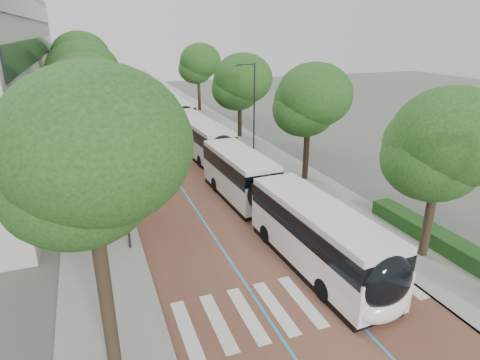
% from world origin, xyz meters
% --- Properties ---
extents(ground, '(160.00, 160.00, 0.00)m').
position_xyz_m(ground, '(0.00, 0.00, 0.00)').
color(ground, '#51544C').
rests_on(ground, ground).
extents(road, '(11.00, 140.00, 0.02)m').
position_xyz_m(road, '(0.00, 40.00, 0.01)').
color(road, brown).
rests_on(road, ground).
extents(sidewalk_left, '(4.00, 140.00, 0.12)m').
position_xyz_m(sidewalk_left, '(-7.50, 40.00, 0.06)').
color(sidewalk_left, '#97948F').
rests_on(sidewalk_left, ground).
extents(sidewalk_right, '(4.00, 140.00, 0.12)m').
position_xyz_m(sidewalk_right, '(7.50, 40.00, 0.06)').
color(sidewalk_right, '#97948F').
rests_on(sidewalk_right, ground).
extents(kerb_left, '(0.20, 140.00, 0.14)m').
position_xyz_m(kerb_left, '(-5.60, 40.00, 0.06)').
color(kerb_left, gray).
rests_on(kerb_left, ground).
extents(kerb_right, '(0.20, 140.00, 0.14)m').
position_xyz_m(kerb_right, '(5.60, 40.00, 0.06)').
color(kerb_right, gray).
rests_on(kerb_right, ground).
extents(zebra_crossing, '(10.55, 3.60, 0.01)m').
position_xyz_m(zebra_crossing, '(0.20, 1.00, 0.03)').
color(zebra_crossing, silver).
rests_on(zebra_crossing, ground).
extents(lane_line_left, '(0.12, 126.00, 0.01)m').
position_xyz_m(lane_line_left, '(-1.60, 40.00, 0.02)').
color(lane_line_left, '#2A95D4').
rests_on(lane_line_left, road).
extents(lane_line_right, '(0.12, 126.00, 0.01)m').
position_xyz_m(lane_line_right, '(1.60, 40.00, 0.02)').
color(lane_line_right, '#2A95D4').
rests_on(lane_line_right, road).
extents(hedge, '(1.20, 14.00, 0.80)m').
position_xyz_m(hedge, '(9.10, 0.00, 0.52)').
color(hedge, '#1A3F16').
rests_on(hedge, sidewalk_right).
extents(streetlight_far, '(1.82, 0.20, 8.00)m').
position_xyz_m(streetlight_far, '(6.62, 22.00, 4.82)').
color(streetlight_far, '#2B2B2D').
rests_on(streetlight_far, sidewalk_right).
extents(lamp_post_left, '(0.14, 0.14, 8.00)m').
position_xyz_m(lamp_post_left, '(-6.10, 8.00, 4.12)').
color(lamp_post_left, '#2B2B2D').
rests_on(lamp_post_left, sidewalk_left).
extents(trees_left, '(6.42, 60.36, 10.17)m').
position_xyz_m(trees_left, '(-7.50, 26.97, 6.99)').
color(trees_left, black).
rests_on(trees_left, ground).
extents(trees_right, '(6.04, 47.50, 8.63)m').
position_xyz_m(trees_right, '(7.70, 22.92, 5.79)').
color(trees_right, black).
rests_on(trees_right, ground).
extents(lead_bus, '(3.24, 18.48, 3.20)m').
position_xyz_m(lead_bus, '(1.97, 6.92, 1.63)').
color(lead_bus, black).
rests_on(lead_bus, ground).
extents(bus_queued_0, '(3.14, 12.51, 3.20)m').
position_xyz_m(bus_queued_0, '(2.00, 22.97, 1.62)').
color(bus_queued_0, white).
rests_on(bus_queued_0, ground).
extents(bus_queued_1, '(2.74, 12.44, 3.20)m').
position_xyz_m(bus_queued_1, '(2.45, 36.59, 1.62)').
color(bus_queued_1, white).
rests_on(bus_queued_1, ground).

